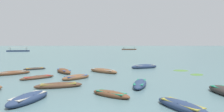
# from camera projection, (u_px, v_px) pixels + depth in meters

# --- Properties ---
(ground_plane) EXTENTS (6000.00, 6000.00, 0.00)m
(ground_plane) POSITION_uv_depth(u_px,v_px,m) (124.00, 46.00, 1502.59)
(ground_plane) COLOR slate
(mountain_1) EXTENTS (2477.65, 2477.65, 589.81)m
(mountain_1) POSITION_uv_depth(u_px,v_px,m) (43.00, 20.00, 2223.95)
(mountain_1) COLOR slate
(mountain_1) RESTS_ON ground
(mountain_2) EXTENTS (1888.57, 1888.57, 585.37)m
(mountain_2) POSITION_uv_depth(u_px,v_px,m) (133.00, 23.00, 2527.89)
(mountain_2) COLOR slate
(mountain_2) RESTS_ON ground
(rowboat_0) EXTENTS (3.22, 3.77, 0.68)m
(rowboat_0) POSITION_uv_depth(u_px,v_px,m) (64.00, 71.00, 24.38)
(rowboat_0) COLOR brown
(rowboat_0) RESTS_ON ground
(rowboat_2) EXTENTS (4.49, 3.11, 0.77)m
(rowboat_2) POSITION_uv_depth(u_px,v_px,m) (144.00, 67.00, 29.29)
(rowboat_2) COLOR navy
(rowboat_2) RESTS_ON ground
(rowboat_3) EXTENTS (1.78, 3.94, 0.62)m
(rowboat_3) POSITION_uv_depth(u_px,v_px,m) (140.00, 84.00, 16.43)
(rowboat_3) COLOR navy
(rowboat_3) RESTS_ON ground
(rowboat_4) EXTENTS (2.98, 3.19, 0.58)m
(rowboat_4) POSITION_uv_depth(u_px,v_px,m) (76.00, 77.00, 19.94)
(rowboat_4) COLOR brown
(rowboat_4) RESTS_ON ground
(rowboat_5) EXTENTS (4.32, 3.77, 0.65)m
(rowboat_5) POSITION_uv_depth(u_px,v_px,m) (103.00, 71.00, 24.66)
(rowboat_5) COLOR brown
(rowboat_5) RESTS_ON ground
(rowboat_6) EXTENTS (3.02, 2.37, 0.48)m
(rowboat_6) POSITION_uv_depth(u_px,v_px,m) (111.00, 94.00, 13.20)
(rowboat_6) COLOR brown
(rowboat_6) RESTS_ON ground
(rowboat_7) EXTENTS (3.62, 3.51, 0.57)m
(rowboat_7) POSITION_uv_depth(u_px,v_px,m) (13.00, 73.00, 22.91)
(rowboat_7) COLOR brown
(rowboat_7) RESTS_ON ground
(rowboat_8) EXTENTS (3.98, 2.29, 0.54)m
(rowboat_8) POSITION_uv_depth(u_px,v_px,m) (59.00, 85.00, 15.96)
(rowboat_8) COLOR #4C3323
(rowboat_8) RESTS_ON ground
(rowboat_9) EXTENTS (2.94, 2.45, 0.38)m
(rowboat_9) POSITION_uv_depth(u_px,v_px,m) (35.00, 69.00, 27.64)
(rowboat_9) COLOR #2D2826
(rowboat_9) RESTS_ON ground
(rowboat_10) EXTENTS (2.69, 3.44, 0.58)m
(rowboat_10) POSITION_uv_depth(u_px,v_px,m) (182.00, 106.00, 10.51)
(rowboat_10) COLOR navy
(rowboat_10) RESTS_ON ground
(rowboat_12) EXTENTS (1.94, 3.61, 0.65)m
(rowboat_12) POSITION_uv_depth(u_px,v_px,m) (29.00, 98.00, 11.97)
(rowboat_12) COLOR navy
(rowboat_12) RESTS_ON ground
(rowboat_13) EXTENTS (3.13, 3.29, 0.42)m
(rowboat_13) POSITION_uv_depth(u_px,v_px,m) (37.00, 77.00, 20.16)
(rowboat_13) COLOR #4C3323
(rowboat_13) RESTS_ON ground
(ferry_0) EXTENTS (11.02, 5.68, 2.54)m
(ferry_0) POSITION_uv_depth(u_px,v_px,m) (129.00, 49.00, 145.06)
(ferry_0) COLOR brown
(ferry_0) RESTS_ON ground
(ferry_1) EXTENTS (11.65, 7.43, 2.54)m
(ferry_1) POSITION_uv_depth(u_px,v_px,m) (18.00, 51.00, 104.39)
(ferry_1) COLOR navy
(ferry_1) RESTS_ON ground
(weed_patch_0) EXTENTS (2.75, 2.67, 0.14)m
(weed_patch_0) POSITION_uv_depth(u_px,v_px,m) (181.00, 71.00, 26.56)
(weed_patch_0) COLOR #477033
(weed_patch_0) RESTS_ON ground
(weed_patch_1) EXTENTS (2.27, 2.33, 0.14)m
(weed_patch_1) POSITION_uv_depth(u_px,v_px,m) (197.00, 75.00, 22.87)
(weed_patch_1) COLOR #477033
(weed_patch_1) RESTS_ON ground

